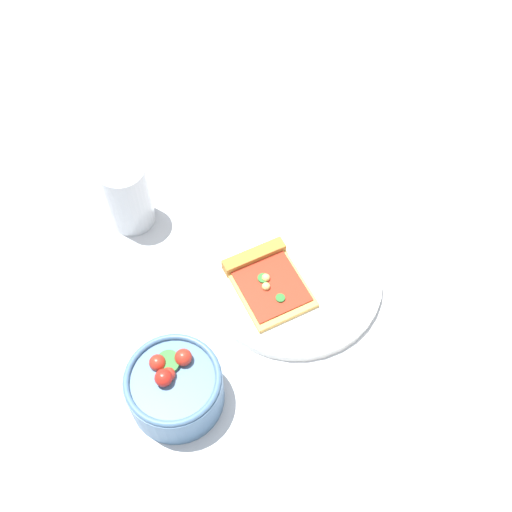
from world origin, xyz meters
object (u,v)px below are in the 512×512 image
at_px(soda_glass, 128,197).
at_px(paper_napkin, 405,192).
at_px(salad_bowl, 175,387).
at_px(plate, 294,278).
at_px(pizza_slice_main, 266,278).

distance_m(soda_glass, paper_napkin, 0.45).
xyz_separation_m(soda_glass, paper_napkin, (-0.31, -0.32, -0.05)).
bearing_deg(salad_bowl, soda_glass, -34.16).
relative_size(plate, salad_bowl, 2.08).
xyz_separation_m(plate, paper_napkin, (-0.04, -0.25, -0.01)).
distance_m(pizza_slice_main, paper_napkin, 0.29).
bearing_deg(soda_glass, salad_bowl, 145.84).
relative_size(salad_bowl, soda_glass, 1.05).
xyz_separation_m(plate, soda_glass, (0.27, 0.07, 0.05)).
distance_m(plate, soda_glass, 0.28).
xyz_separation_m(pizza_slice_main, salad_bowl, (-0.02, 0.21, 0.02)).
bearing_deg(salad_bowl, paper_napkin, -95.85).
bearing_deg(pizza_slice_main, plate, -130.69).
xyz_separation_m(salad_bowl, paper_napkin, (-0.05, -0.49, -0.04)).
xyz_separation_m(plate, pizza_slice_main, (0.03, 0.03, 0.01)).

